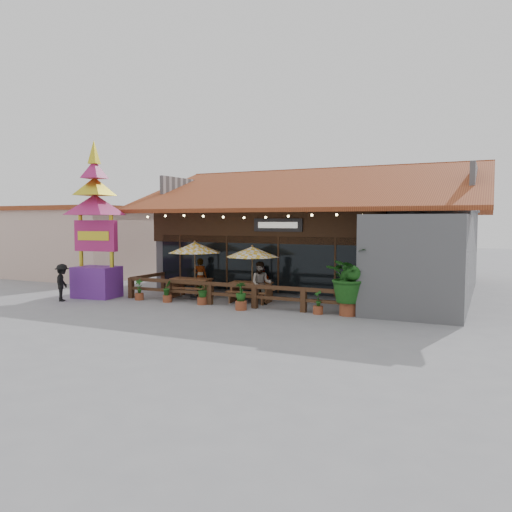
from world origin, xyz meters
The scene contains 19 objects.
ground centered at (0.00, 0.00, 0.00)m, with size 100.00×100.00×0.00m, color gray.
restaurant_building centered at (0.26, 6.61, 2.21)m, with size 15.50×14.73×6.09m.
patio_railing centered at (-2.25, -0.27, 0.61)m, with size 10.00×2.60×0.92m.
neighbor_building centered at (-15.00, 6.00, 2.14)m, with size 8.40×8.40×4.22m.
umbrella_left centered at (-4.03, 0.81, 2.20)m, with size 2.45×2.45×2.53m.
umbrella_right centered at (-1.25, 0.84, 2.08)m, with size 2.72×2.72×2.39m.
picnic_table_left centered at (-4.19, 0.75, 0.57)m, with size 1.93×1.72×0.85m.
picnic_table_right centered at (-1.30, 0.83, 0.56)m, with size 1.86×1.66×0.83m.
thai_sign_tower centered at (-8.00, -0.98, 3.90)m, with size 3.04×3.04×7.38m.
tropical_plant centered at (3.16, -0.39, 1.37)m, with size 2.09×2.20×2.40m.
diner_a centered at (-4.13, 1.40, 0.85)m, with size 0.62×0.41×1.70m, color #321E10.
diner_b centered at (-0.61, 0.32, 0.87)m, with size 0.85×0.66×1.74m, color #321E10.
diner_c centered at (-1.12, 1.62, 0.72)m, with size 0.85×0.35×1.45m, color #321E10.
pedestrian centered at (-8.55, -2.43, 0.79)m, with size 1.02×0.59×1.58m, color black.
planter_a centered at (-5.83, -0.79, 0.38)m, with size 0.37×0.37×0.90m.
planter_b centered at (-4.40, -0.78, 0.41)m, with size 0.37×0.41×0.91m.
planter_c centered at (-2.78, -0.66, 0.53)m, with size 0.70×0.66×0.94m.
planter_d centered at (-0.80, -1.08, 0.52)m, with size 0.57×0.57×1.07m.
planter_e centered at (2.10, -0.62, 0.38)m, with size 0.39×0.37×0.91m.
Camera 1 is at (7.73, -17.73, 3.36)m, focal length 35.00 mm.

